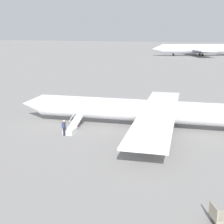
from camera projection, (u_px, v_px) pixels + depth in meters
name	position (u px, v px, depth m)	size (l,w,h in m)	color
ground_plane	(146.00, 127.00, 36.32)	(600.00, 600.00, 0.00)	gray
airplane_main	(155.00, 111.00, 35.61)	(32.13, 24.70, 6.62)	white
airplane_far_left	(197.00, 49.00, 140.31)	(37.96, 29.38, 10.70)	silver
boarding_stairs	(71.00, 129.00, 34.44)	(1.53, 4.11, 1.66)	silver
passenger	(64.00, 127.00, 33.03)	(0.36, 0.55, 1.74)	#23232D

